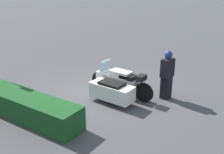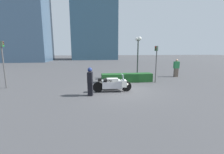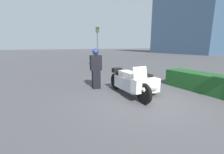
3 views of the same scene
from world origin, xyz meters
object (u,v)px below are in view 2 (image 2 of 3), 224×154
hedge_bush_curbside (127,78)px  twin_lamp_post (138,47)px  traffic_light_near (156,59)px  officer_rider (90,81)px  traffic_light_far (3,58)px  police_motorcycle (112,84)px  pedestrian_bystander (176,68)px

hedge_bush_curbside → twin_lamp_post: twin_lamp_post is taller
traffic_light_near → officer_rider: bearing=13.4°
hedge_bush_curbside → traffic_light_near: (2.29, -0.65, 1.67)m
officer_rider → traffic_light_near: traffic_light_near is taller
traffic_light_far → police_motorcycle: bearing=-20.4°
police_motorcycle → twin_lamp_post: 5.59m
officer_rider → twin_lamp_post: size_ratio=0.43×
traffic_light_near → pedestrian_bystander: bearing=-159.6°
traffic_light_far → pedestrian_bystander: 15.07m
police_motorcycle → hedge_bush_curbside: police_motorcycle is taller
pedestrian_bystander → twin_lamp_post: bearing=96.9°
hedge_bush_curbside → traffic_light_near: 2.91m
pedestrian_bystander → police_motorcycle: bearing=122.3°
police_motorcycle → pedestrian_bystander: size_ratio=1.40×
twin_lamp_post → traffic_light_far: (-10.52, -2.18, -0.79)m
officer_rider → hedge_bush_curbside: officer_rider is taller
hedge_bush_curbside → twin_lamp_post: size_ratio=1.12×
police_motorcycle → twin_lamp_post: size_ratio=0.65×
officer_rider → traffic_light_far: traffic_light_far is taller
traffic_light_near → traffic_light_far: (-11.43, -0.17, 0.16)m
officer_rider → pedestrian_bystander: size_ratio=0.94×
police_motorcycle → traffic_light_far: size_ratio=0.77×
twin_lamp_post → traffic_light_near: 2.40m
traffic_light_near → traffic_light_far: 11.43m
officer_rider → hedge_bush_curbside: (3.18, 3.59, -0.54)m
traffic_light_near → pedestrian_bystander: size_ratio=1.68×
hedge_bush_curbside → traffic_light_near: traffic_light_near is taller
hedge_bush_curbside → pedestrian_bystander: (5.65, 1.73, 0.55)m
police_motorcycle → officer_rider: 1.85m
police_motorcycle → traffic_light_near: (3.98, 1.93, 1.56)m
officer_rider → pedestrian_bystander: 10.31m
officer_rider → hedge_bush_curbside: bearing=-122.1°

